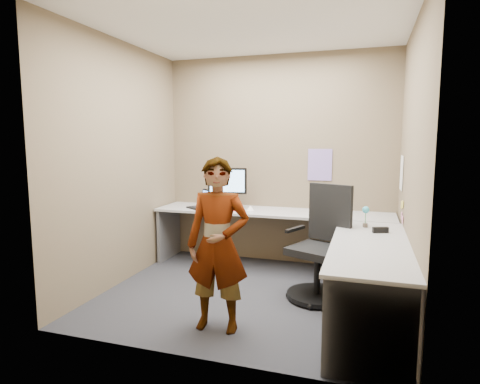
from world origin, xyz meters
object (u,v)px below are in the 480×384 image
(desk, at_px, (298,235))
(person, at_px, (218,245))
(monitor, at_px, (227,183))
(office_chair, at_px, (321,253))

(desk, height_order, person, person)
(monitor, height_order, office_chair, monitor)
(monitor, distance_m, office_chair, 1.60)
(desk, bearing_deg, person, -112.25)
(monitor, xyz_separation_m, office_chair, (1.28, -0.75, -0.60))
(desk, relative_size, office_chair, 2.62)
(desk, xyz_separation_m, monitor, (-1.00, 0.53, 0.48))
(monitor, bearing_deg, desk, -38.13)
(desk, height_order, monitor, monitor)
(desk, height_order, office_chair, office_chair)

